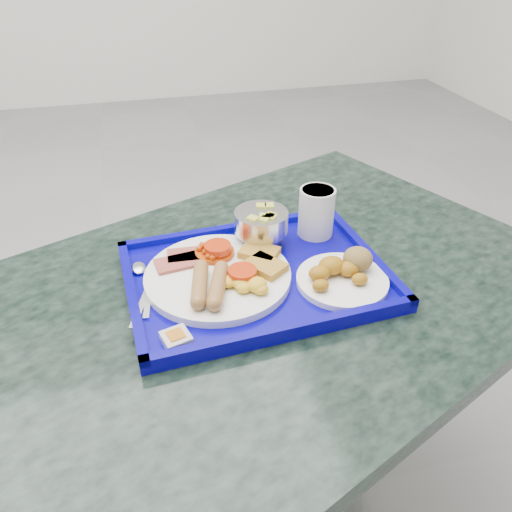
{
  "coord_description": "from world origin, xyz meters",
  "views": [
    {
      "loc": [
        0.2,
        -1.34,
        1.26
      ],
      "look_at": [
        0.39,
        -0.62,
        0.76
      ],
      "focal_mm": 35.0,
      "sensor_mm": 36.0,
      "label": 1
    }
  ],
  "objects_px": {
    "fruit_bowl": "(261,223)",
    "bread_plate": "(343,273)",
    "table": "(261,356)",
    "tray": "(256,277)",
    "juice_cup": "(316,211)",
    "main_plate": "(221,274)"
  },
  "relations": [
    {
      "from": "fruit_bowl",
      "to": "juice_cup",
      "type": "relative_size",
      "value": 1.05
    },
    {
      "from": "bread_plate",
      "to": "fruit_bowl",
      "type": "bearing_deg",
      "value": 124.38
    },
    {
      "from": "fruit_bowl",
      "to": "tray",
      "type": "bearing_deg",
      "value": -110.24
    },
    {
      "from": "table",
      "to": "bread_plate",
      "type": "bearing_deg",
      "value": -17.63
    },
    {
      "from": "table",
      "to": "fruit_bowl",
      "type": "xyz_separation_m",
      "value": [
        0.03,
        0.11,
        0.24
      ]
    },
    {
      "from": "fruit_bowl",
      "to": "juice_cup",
      "type": "height_order",
      "value": "juice_cup"
    },
    {
      "from": "table",
      "to": "bread_plate",
      "type": "distance_m",
      "value": 0.26
    },
    {
      "from": "fruit_bowl",
      "to": "bread_plate",
      "type": "bearing_deg",
      "value": -55.62
    },
    {
      "from": "table",
      "to": "main_plate",
      "type": "height_order",
      "value": "main_plate"
    },
    {
      "from": "tray",
      "to": "fruit_bowl",
      "type": "distance_m",
      "value": 0.12
    },
    {
      "from": "tray",
      "to": "juice_cup",
      "type": "xyz_separation_m",
      "value": [
        0.15,
        0.11,
        0.06
      ]
    },
    {
      "from": "tray",
      "to": "bread_plate",
      "type": "xyz_separation_m",
      "value": [
        0.15,
        -0.06,
        0.02
      ]
    },
    {
      "from": "main_plate",
      "to": "tray",
      "type": "bearing_deg",
      "value": 1.33
    },
    {
      "from": "main_plate",
      "to": "juice_cup",
      "type": "bearing_deg",
      "value": 26.69
    },
    {
      "from": "table",
      "to": "tray",
      "type": "distance_m",
      "value": 0.19
    },
    {
      "from": "table",
      "to": "bread_plate",
      "type": "height_order",
      "value": "bread_plate"
    },
    {
      "from": "table",
      "to": "juice_cup",
      "type": "xyz_separation_m",
      "value": [
        0.15,
        0.12,
        0.25
      ]
    },
    {
      "from": "bread_plate",
      "to": "juice_cup",
      "type": "relative_size",
      "value": 1.63
    },
    {
      "from": "fruit_bowl",
      "to": "table",
      "type": "bearing_deg",
      "value": -104.6
    },
    {
      "from": "main_plate",
      "to": "fruit_bowl",
      "type": "height_order",
      "value": "fruit_bowl"
    },
    {
      "from": "tray",
      "to": "main_plate",
      "type": "distance_m",
      "value": 0.07
    },
    {
      "from": "tray",
      "to": "fruit_bowl",
      "type": "height_order",
      "value": "fruit_bowl"
    }
  ]
}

